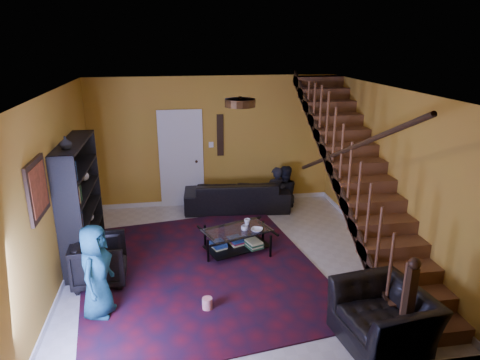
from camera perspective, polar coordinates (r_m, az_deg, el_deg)
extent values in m
plane|color=beige|center=(7.22, -1.04, -10.88)|extent=(5.50, 5.50, 0.00)
plane|color=#BD7F2A|center=(9.28, -3.58, 5.07)|extent=(5.20, 0.00, 5.20)
plane|color=#BD7F2A|center=(4.18, 4.50, -12.24)|extent=(5.20, 0.00, 5.20)
plane|color=#BD7F2A|center=(6.80, -23.33, -1.40)|extent=(0.00, 5.50, 5.50)
plane|color=#BD7F2A|center=(7.46, 19.06, 0.77)|extent=(0.00, 5.50, 5.50)
plane|color=white|center=(6.34, -1.19, 11.79)|extent=(5.50, 5.50, 0.00)
cube|color=silver|center=(9.67, -3.42, -2.76)|extent=(5.20, 0.02, 0.10)
cube|color=silver|center=(7.33, -21.92, -11.38)|extent=(0.02, 5.50, 0.10)
cube|color=#BD7F2A|center=(7.27, 15.70, 0.00)|extent=(0.95, 4.92, 2.83)
cube|color=black|center=(7.07, 12.40, 0.43)|extent=(0.04, 5.02, 3.02)
cylinder|color=black|center=(6.96, 12.89, 3.96)|extent=(0.07, 4.20, 2.44)
cube|color=black|center=(5.51, 21.48, -15.78)|extent=(0.10, 0.10, 1.10)
cube|color=black|center=(7.44, -20.47, -2.70)|extent=(0.35, 1.80, 2.00)
cube|color=black|center=(7.66, -19.98, -6.89)|extent=(0.35, 1.72, 0.03)
cube|color=black|center=(7.39, -20.61, -1.54)|extent=(0.35, 1.72, 0.03)
cube|color=silver|center=(9.30, -7.82, 2.59)|extent=(0.82, 0.05, 2.05)
cube|color=#99381B|center=(5.86, -25.42, -1.09)|extent=(0.04, 0.74, 0.74)
cube|color=black|center=(9.24, -2.66, 5.98)|extent=(0.14, 0.03, 0.90)
cylinder|color=#3F2814|center=(5.57, 0.02, 10.25)|extent=(0.40, 0.40, 0.10)
cube|color=#430C16|center=(7.00, -5.31, -11.85)|extent=(4.15, 4.59, 0.02)
imported|color=black|center=(9.21, -0.44, -1.98)|extent=(2.29, 1.07, 0.65)
imported|color=black|center=(6.85, -18.20, -10.20)|extent=(0.81, 0.79, 0.71)
imported|color=black|center=(5.63, 18.62, -17.02)|extent=(1.10, 1.21, 0.71)
imported|color=black|center=(9.46, 4.79, -2.16)|extent=(0.52, 0.38, 1.34)
imported|color=black|center=(9.50, 5.85, -2.04)|extent=(0.70, 0.56, 1.36)
imported|color=#1B546A|center=(5.98, -18.65, -11.48)|extent=(0.56, 0.72, 1.30)
cube|color=black|center=(7.12, -4.28, -9.48)|extent=(0.04, 0.04, 0.42)
cube|color=black|center=(7.27, 4.10, -8.85)|extent=(0.04, 0.04, 0.42)
cube|color=black|center=(7.64, -4.69, -7.44)|extent=(0.04, 0.04, 0.42)
cube|color=black|center=(7.78, 3.10, -6.91)|extent=(0.04, 0.04, 0.42)
cube|color=black|center=(7.47, -0.41, -8.82)|extent=(1.19, 0.91, 0.02)
cube|color=silver|center=(7.34, -0.42, -6.70)|extent=(1.27, 0.99, 0.02)
imported|color=#999999|center=(7.28, 0.60, -6.44)|extent=(0.12, 0.12, 0.09)
imported|color=#999999|center=(7.51, 0.97, -5.59)|extent=(0.13, 0.13, 0.10)
imported|color=#999999|center=(7.28, 2.26, -6.67)|extent=(0.26, 0.26, 0.05)
imported|color=#999999|center=(6.67, -22.26, 4.60)|extent=(0.18, 0.18, 0.19)
cylinder|color=red|center=(6.07, -4.38, -16.07)|extent=(0.18, 0.18, 0.16)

